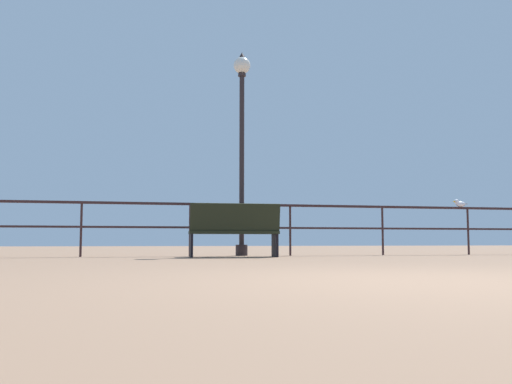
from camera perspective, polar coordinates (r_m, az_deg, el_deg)
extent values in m
plane|color=#8C6A51|center=(4.28, 18.02, -8.70)|extent=(60.00, 60.00, 0.00)
cube|color=#301D1D|center=(11.06, -1.53, -1.32)|extent=(22.30, 0.05, 0.05)
cube|color=#301D1D|center=(11.04, -1.53, -3.68)|extent=(22.30, 0.04, 0.04)
cylinder|color=#301D1D|center=(10.86, -17.50, -3.69)|extent=(0.04, 0.04, 1.01)
cylinder|color=#301D1D|center=(10.89, -6.78, -3.89)|extent=(0.04, 0.04, 1.01)
cylinder|color=#301D1D|center=(11.29, 3.53, -3.96)|extent=(0.04, 0.04, 1.01)
cylinder|color=#301D1D|center=(12.02, 12.86, -3.91)|extent=(0.04, 0.04, 1.01)
cylinder|color=#301D1D|center=(13.03, 20.93, -3.78)|extent=(0.04, 0.04, 1.01)
cube|color=black|center=(10.24, -2.30, -4.18)|extent=(1.65, 0.58, 0.05)
cube|color=black|center=(10.02, -2.12, -2.67)|extent=(1.63, 0.22, 0.53)
cube|color=black|center=(10.38, 1.96, -5.43)|extent=(0.06, 0.45, 0.45)
cube|color=black|center=(10.57, 1.73, -3.45)|extent=(0.05, 0.35, 0.04)
cube|color=black|center=(10.17, -6.66, -5.41)|extent=(0.06, 0.45, 0.45)
cube|color=black|center=(10.37, -6.70, -3.39)|extent=(0.05, 0.35, 0.04)
cylinder|color=#282022|center=(11.22, -1.49, -5.98)|extent=(0.24, 0.24, 0.22)
cylinder|color=#282022|center=(11.34, -1.47, 3.36)|extent=(0.10, 0.10, 3.46)
cylinder|color=#282022|center=(11.73, -1.45, 11.90)|extent=(0.16, 0.16, 0.06)
sphere|color=silver|center=(11.79, -1.45, 12.85)|extent=(0.35, 0.35, 0.35)
cone|color=#282022|center=(11.87, -1.44, 13.88)|extent=(0.12, 0.12, 0.10)
ellipsoid|color=silver|center=(12.96, 20.24, -1.18)|extent=(0.23, 0.14, 0.12)
ellipsoid|color=gray|center=(12.96, 20.24, -1.10)|extent=(0.20, 0.11, 0.04)
sphere|color=silver|center=(12.91, 19.87, -0.93)|extent=(0.10, 0.10, 0.10)
cone|color=gold|center=(12.87, 19.61, -0.93)|extent=(0.05, 0.04, 0.04)
cube|color=gray|center=(13.03, 20.68, -1.16)|extent=(0.08, 0.06, 0.02)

